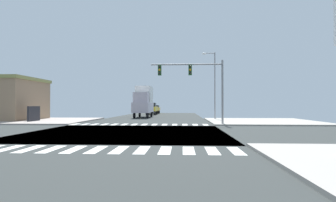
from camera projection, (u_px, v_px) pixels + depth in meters
The scene contains 10 objects.
ground at pixel (126, 133), 18.71m from camera, with size 90.00×90.00×0.05m.
sidewalk_corner_ne at pixel (261, 121), 30.00m from camera, with size 12.00×12.00×0.14m.
sidewalk_corner_nw at pixel (40, 121), 31.39m from camera, with size 12.00×12.00×0.14m.
crosswalk_near at pixel (85, 149), 11.43m from camera, with size 13.50×2.00×0.01m.
crosswalk_far at pixel (139, 124), 26.01m from camera, with size 13.50×2.00×0.01m.
traffic_signal_mast at pixel (194, 77), 25.47m from camera, with size 7.02×0.55×6.29m.
street_lamp at pixel (213, 80), 34.46m from camera, with size 1.78×0.32×8.86m.
pickup_nearside_1 at pixel (152, 108), 51.64m from camera, with size 2.00×5.10×2.35m.
box_truck_queued_1 at pixel (144, 101), 40.71m from camera, with size 2.40×7.20×4.85m.
sedan_leading_2 at pixel (155, 109), 58.98m from camera, with size 1.80×4.30×1.88m.
Camera 1 is at (3.97, -18.55, 1.95)m, focal length 28.07 mm.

